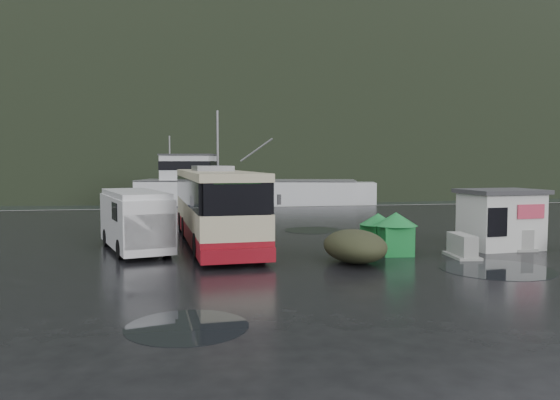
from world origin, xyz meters
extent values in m
plane|color=black|center=(0.00, 0.00, 0.00)|extent=(160.00, 160.00, 0.00)
cube|color=black|center=(0.00, 110.00, 0.00)|extent=(300.00, 180.00, 0.02)
cube|color=#999993|center=(0.00, 20.00, 0.00)|extent=(160.00, 0.60, 1.50)
ellipsoid|color=black|center=(10.00, 250.00, 0.00)|extent=(780.00, 540.00, 570.00)
cylinder|color=black|center=(5.98, -4.49, 0.01)|extent=(3.50, 3.50, 0.01)
cylinder|color=black|center=(-3.59, -8.80, 0.01)|extent=(2.53, 2.53, 0.01)
cylinder|color=black|center=(2.67, 5.95, 0.01)|extent=(2.85, 2.85, 0.01)
camera|label=1|loc=(-3.66, -19.80, 3.34)|focal=35.00mm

